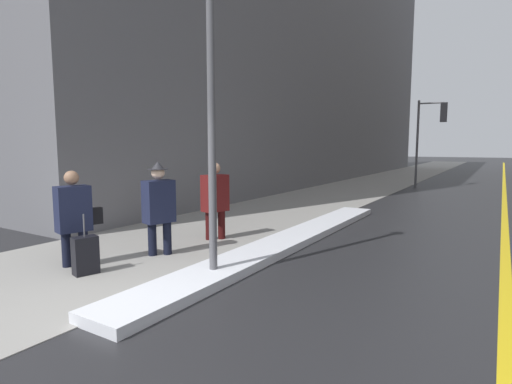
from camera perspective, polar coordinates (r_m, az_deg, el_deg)
ground_plane at (r=5.20m, az=-20.64°, el=-16.22°), size 160.00×160.00×0.00m
sidewalk_slab at (r=18.92m, az=13.50°, el=0.37°), size 4.00×80.00×0.01m
road_centre_stripe at (r=18.00m, az=31.95°, el=-0.77°), size 0.16×80.00×0.00m
snow_bank_curb at (r=8.17m, az=4.54°, el=-6.98°), size 0.80×9.10×0.14m
building_facade_left at (r=26.43m, az=6.59°, el=23.10°), size 6.00×36.00×19.07m
lamp_post at (r=5.98m, az=-6.45°, el=17.61°), size 0.28×0.28×5.27m
traffic_light_near at (r=20.98m, az=23.94°, el=8.81°), size 1.31×0.37×4.17m
pedestrian_trailing at (r=7.15m, az=-24.54°, el=-2.88°), size 0.43×0.75×1.59m
pedestrian_in_fedora at (r=7.38m, az=-13.71°, el=-1.74°), size 0.44×0.59×1.72m
pedestrian_in_glasses at (r=8.45m, az=-5.87°, el=-0.75°), size 0.44×0.59×1.64m
rolling_suitcase at (r=6.76m, az=-23.18°, el=-8.35°), size 0.31×0.41×0.95m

